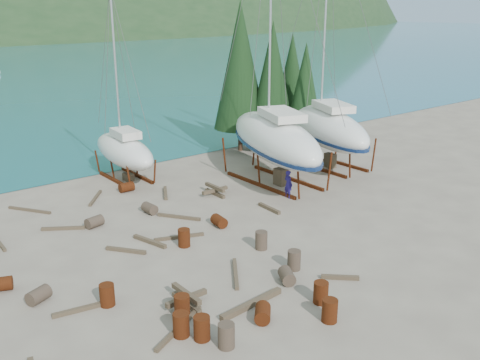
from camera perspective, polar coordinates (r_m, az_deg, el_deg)
ground at (r=25.99m, az=0.50°, el=-6.89°), size 600.00×600.00×0.00m
cypress_near_right at (r=41.16m, az=3.48°, el=10.78°), size 3.60×3.60×10.00m
cypress_mid_right at (r=40.88m, az=6.94°, el=9.40°), size 3.06×3.06×8.50m
cypress_back_left at (r=41.60m, az=0.04°, el=12.10°), size 4.14×4.14×11.50m
cypress_far_right at (r=43.99m, az=5.52°, el=10.43°), size 3.24×3.24×9.00m
large_sailboat_near at (r=34.11m, az=3.73°, el=4.51°), size 7.37×12.32×18.67m
large_sailboat_far at (r=38.38m, az=9.18°, el=5.64°), size 7.24×11.52×17.60m
small_sailboat_shore at (r=35.83m, az=-12.26°, el=3.14°), size 3.06×7.79×12.17m
worker at (r=32.01m, az=5.17°, el=-0.44°), size 0.44×0.64×1.71m
drum_0 at (r=19.06m, az=-4.09°, el=-15.48°), size 0.58×0.58×0.88m
drum_1 at (r=22.62m, az=5.02°, el=-10.16°), size 0.94×1.05×0.58m
drum_2 at (r=23.97m, az=-24.16°, el=-10.09°), size 1.03×0.86×0.58m
drum_3 at (r=21.28m, az=8.62°, el=-11.79°), size 0.58×0.58×0.88m
drum_4 at (r=33.84m, az=-12.01°, el=-0.75°), size 0.90×0.62×0.58m
drum_5 at (r=25.39m, az=2.29°, el=-6.44°), size 0.58×0.58×0.88m
drum_6 at (r=27.96m, az=-2.24°, el=-4.40°), size 0.68×0.94×0.58m
drum_7 at (r=20.22m, az=9.55°, el=-13.57°), size 0.58×0.58×0.88m
drum_8 at (r=21.51m, az=-13.99°, el=-11.81°), size 0.58×0.58×0.88m
drum_9 at (r=28.86m, az=-15.27°, el=-4.33°), size 0.99×0.76×0.58m
drum_10 at (r=20.31m, az=-6.20°, el=-13.25°), size 0.58×0.58×0.88m
drum_11 at (r=30.08m, az=-9.62°, el=-3.00°), size 0.64×0.92×0.58m
drum_12 at (r=20.10m, az=2.43°, el=-14.01°), size 1.02×1.04×0.58m
drum_13 at (r=19.30m, az=-6.30°, el=-15.09°), size 0.58×0.58×0.88m
drum_14 at (r=25.77m, az=-5.99°, el=-6.15°), size 0.58×0.58×0.88m
drum_15 at (r=22.57m, az=-20.68°, el=-11.43°), size 1.04×0.88×0.58m
drum_16 at (r=18.65m, az=-1.47°, el=-16.27°), size 0.58×0.58×0.88m
drum_17 at (r=23.62m, az=5.79°, el=-8.49°), size 0.58×0.58×0.88m
timber_0 at (r=32.27m, az=-21.54°, el=-3.00°), size 1.64×2.42×0.14m
timber_1 at (r=30.24m, az=3.14°, el=-3.04°), size 0.30×1.81×0.19m
timber_3 at (r=19.81m, az=-6.51°, el=-15.39°), size 2.76×1.46×0.15m
timber_4 at (r=25.77m, az=-12.08°, el=-7.34°), size 1.33×1.72×0.17m
timber_5 at (r=23.17m, az=-0.47°, el=-9.94°), size 1.66×2.21×0.16m
timber_6 at (r=32.98m, az=-7.95°, el=-1.38°), size 1.21×1.94×0.19m
timber_7 at (r=23.25m, az=10.63°, el=-10.17°), size 1.26×1.23×0.17m
timber_8 at (r=26.46m, az=-9.61°, el=-6.47°), size 0.72×2.09×0.19m
timber_9 at (r=33.03m, az=-15.17°, el=-1.86°), size 1.69×2.07×0.15m
timber_10 at (r=29.22m, az=-6.53°, el=-3.94°), size 1.53×2.14×0.16m
timber_11 at (r=26.78m, az=-6.51°, el=-6.05°), size 2.38×1.04×0.15m
timber_12 at (r=21.57m, az=-16.52°, el=-13.04°), size 2.18×0.57×0.17m
timber_16 at (r=20.98m, az=1.26°, el=-13.06°), size 3.09×0.45×0.23m
timber_17 at (r=29.06m, az=-18.34°, el=-4.91°), size 1.93×1.34×0.16m
timber_pile_fore at (r=21.06m, az=-5.74°, el=-12.45°), size 1.80×1.80×0.60m
timber_pile_aft at (r=32.54m, az=-2.69°, el=-1.11°), size 1.80×1.80×0.60m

